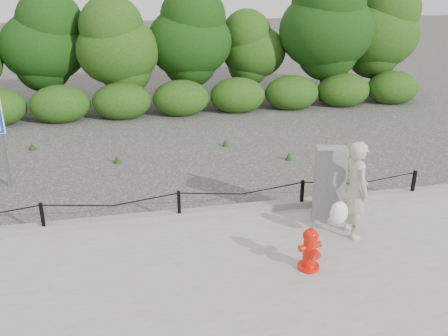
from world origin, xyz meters
name	(u,v)px	position (x,y,z in m)	size (l,w,h in m)	color
ground	(180,223)	(0.00, 0.00, 0.00)	(90.00, 90.00, 0.00)	#2D2B28
sidewalk	(195,281)	(0.00, -2.00, 0.04)	(14.00, 4.00, 0.08)	gray
curb	(179,215)	(0.00, 0.05, 0.15)	(14.00, 0.22, 0.14)	slate
chain_barrier	(179,202)	(0.00, 0.00, 0.46)	(10.06, 0.06, 0.60)	black
treeline	(167,36)	(0.70, 8.88, 2.51)	(20.57, 3.60, 4.75)	black
fire_hydrant	(310,249)	(1.85, -2.09, 0.44)	(0.41, 0.43, 0.75)	red
pedestrian	(355,191)	(2.99, -1.22, 0.95)	(0.73, 0.66, 1.79)	#ACA793
utility_cabinet	(329,184)	(2.79, -0.58, 0.82)	(0.63, 0.48, 1.63)	gray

